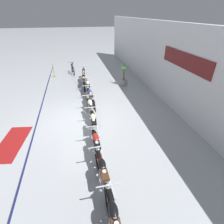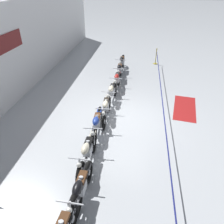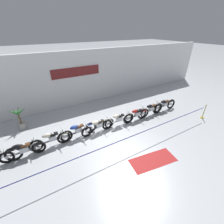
% 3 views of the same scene
% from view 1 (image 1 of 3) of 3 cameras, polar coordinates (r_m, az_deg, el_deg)
% --- Properties ---
extents(ground_plane, '(120.00, 120.00, 0.00)m').
position_cam_1_polar(ground_plane, '(8.76, -10.70, -2.39)').
color(ground_plane, '#B2B7BC').
extents(back_wall, '(28.00, 0.29, 4.20)m').
position_cam_1_polar(back_wall, '(9.37, 21.69, 12.34)').
color(back_wall, white).
rests_on(back_wall, ground).
extents(motorcycle_black_0, '(2.44, 0.62, 0.97)m').
position_cam_1_polar(motorcycle_black_0, '(13.46, -9.15, 11.72)').
color(motorcycle_black_0, black).
rests_on(motorcycle_black_0, ground).
extents(motorcycle_black_1, '(2.09, 0.62, 0.92)m').
position_cam_1_polar(motorcycle_black_1, '(12.32, -9.12, 9.83)').
color(motorcycle_black_1, black).
rests_on(motorcycle_black_1, ground).
extents(motorcycle_cream_2, '(2.27, 0.62, 0.94)m').
position_cam_1_polar(motorcycle_cream_2, '(11.05, -7.80, 7.62)').
color(motorcycle_cream_2, black).
rests_on(motorcycle_cream_2, ground).
extents(motorcycle_blue_3, '(2.37, 0.62, 0.94)m').
position_cam_1_polar(motorcycle_blue_3, '(9.73, -6.96, 4.53)').
color(motorcycle_blue_3, black).
rests_on(motorcycle_blue_3, ground).
extents(motorcycle_cream_4, '(2.24, 0.62, 0.92)m').
position_cam_1_polar(motorcycle_cream_4, '(8.62, -6.86, 0.90)').
color(motorcycle_cream_4, black).
rests_on(motorcycle_cream_4, ground).
extents(motorcycle_cream_5, '(2.34, 0.62, 0.93)m').
position_cam_1_polar(motorcycle_cream_5, '(7.41, -5.94, -4.37)').
color(motorcycle_cream_5, black).
rests_on(motorcycle_cream_5, ground).
extents(motorcycle_red_6, '(2.16, 0.62, 0.93)m').
position_cam_1_polar(motorcycle_red_6, '(6.28, -4.98, -11.45)').
color(motorcycle_red_6, black).
rests_on(motorcycle_red_6, ground).
extents(motorcycle_black_7, '(2.39, 0.62, 0.97)m').
position_cam_1_polar(motorcycle_black_7, '(5.38, -2.78, -20.30)').
color(motorcycle_black_7, black).
rests_on(motorcycle_black_7, ground).
extents(bicycle, '(1.71, 0.48, 0.96)m').
position_cam_1_polar(bicycle, '(15.56, -12.71, 13.45)').
color(bicycle, black).
rests_on(bicycle, ground).
extents(potted_palm_left_of_row, '(0.97, 0.78, 1.57)m').
position_cam_1_polar(potted_palm_left_of_row, '(12.67, 3.91, 11.45)').
color(potted_palm_left_of_row, gray).
rests_on(potted_palm_left_of_row, ground).
extents(stanchion_far_left, '(13.89, 0.28, 1.05)m').
position_cam_1_polar(stanchion_far_left, '(9.87, -20.89, 4.97)').
color(stanchion_far_left, gold).
rests_on(stanchion_far_left, ground).
extents(floor_banner, '(2.39, 1.27, 0.01)m').
position_cam_1_polar(floor_banner, '(8.23, -29.91, -8.80)').
color(floor_banner, maroon).
rests_on(floor_banner, ground).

